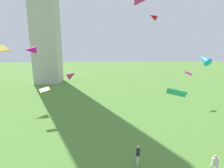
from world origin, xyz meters
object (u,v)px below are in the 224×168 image
at_px(person_1, 138,153).
at_px(kite_flying_10, 72,75).
at_px(kite_flying_1, 45,90).
at_px(person_0, 215,164).
at_px(kite_flying_4, 204,59).
at_px(kite_flying_8, 30,50).
at_px(kite_flying_0, 2,48).
at_px(kite_flying_7, 176,93).
at_px(kite_flying_3, 153,17).
at_px(kite_flying_2, 140,0).
at_px(kite_flying_6, 188,73).

relative_size(person_1, kite_flying_10, 0.75).
xyz_separation_m(kite_flying_1, kite_flying_10, (2.18, 8.94, 0.53)).
distance_m(person_0, kite_flying_4, 12.08).
distance_m(kite_flying_8, kite_flying_10, 8.23).
height_order(kite_flying_1, kite_flying_10, kite_flying_10).
relative_size(kite_flying_0, kite_flying_7, 0.68).
bearing_deg(kite_flying_4, person_1, 22.49).
xyz_separation_m(kite_flying_4, kite_flying_8, (-24.52, 11.74, 0.97)).
height_order(kite_flying_3, kite_flying_4, kite_flying_3).
bearing_deg(kite_flying_2, kite_flying_10, -139.33).
distance_m(kite_flying_0, kite_flying_4, 20.89).
relative_size(person_0, kite_flying_6, 1.15).
relative_size(person_1, kite_flying_3, 1.30).
distance_m(person_1, kite_flying_6, 20.52).
relative_size(kite_flying_0, kite_flying_1, 0.73).
xyz_separation_m(kite_flying_3, kite_flying_4, (5.20, -4.13, -5.45)).
xyz_separation_m(kite_flying_4, kite_flying_10, (-17.70, 12.13, -3.62)).
height_order(person_0, kite_flying_1, kite_flying_1).
distance_m(person_0, kite_flying_2, 14.85).
distance_m(person_0, kite_flying_3, 18.26).
distance_m(person_1, kite_flying_3, 17.53).
distance_m(kite_flying_1, kite_flying_7, 16.82).
height_order(kite_flying_1, kite_flying_8, kite_flying_8).
distance_m(kite_flying_3, kite_flying_10, 17.39).
height_order(person_0, kite_flying_10, kite_flying_10).
relative_size(person_0, kite_flying_3, 1.30).
xyz_separation_m(kite_flying_1, kite_flying_3, (14.68, 0.94, 9.60)).
relative_size(person_0, person_1, 1.00).
distance_m(kite_flying_0, kite_flying_8, 17.91).
height_order(kite_flying_6, kite_flying_10, kite_flying_6).
relative_size(kite_flying_0, kite_flying_10, 0.53).
distance_m(kite_flying_1, kite_flying_3, 17.56).
xyz_separation_m(kite_flying_0, kite_flying_2, (11.27, 2.10, 4.24)).
relative_size(person_0, kite_flying_4, 0.86).
bearing_deg(kite_flying_7, kite_flying_3, -71.58).
relative_size(kite_flying_1, kite_flying_2, 0.95).
relative_size(person_1, kite_flying_1, 1.03).
bearing_deg(kite_flying_6, kite_flying_2, 68.34).
relative_size(kite_flying_1, kite_flying_6, 1.11).
xyz_separation_m(person_1, kite_flying_10, (-8.31, 19.20, 3.76)).
bearing_deg(kite_flying_4, kite_flying_10, -48.91).
bearing_deg(kite_flying_0, person_0, -86.80).
bearing_deg(kite_flying_7, kite_flying_6, -97.68).
relative_size(kite_flying_1, kite_flying_7, 0.93).
distance_m(kite_flying_2, kite_flying_7, 8.81).
bearing_deg(kite_flying_3, kite_flying_7, 3.25).
height_order(kite_flying_0, kite_flying_6, kite_flying_0).
distance_m(kite_flying_7, kite_flying_10, 21.81).
bearing_deg(kite_flying_0, kite_flying_7, -78.59).
distance_m(kite_flying_1, kite_flying_6, 23.53).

